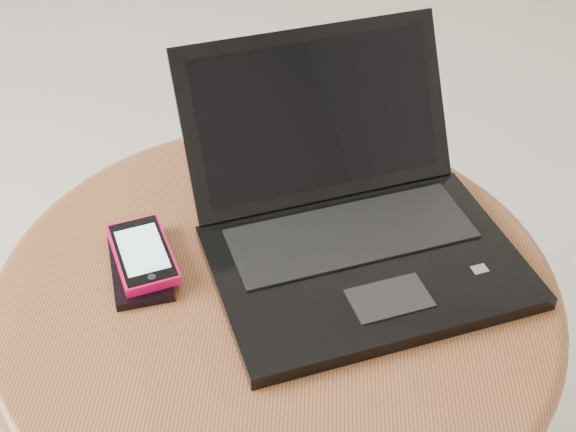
{
  "coord_description": "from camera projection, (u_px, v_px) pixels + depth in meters",
  "views": [
    {
      "loc": [
        -0.02,
        -0.54,
        1.14
      ],
      "look_at": [
        -0.05,
        0.13,
        0.58
      ],
      "focal_mm": 47.62,
      "sensor_mm": 36.0,
      "label": 1
    }
  ],
  "objects": [
    {
      "name": "phone_black",
      "position": [
        140.0,
        265.0,
        0.89
      ],
      "size": [
        0.1,
        0.14,
        0.01
      ],
      "color": "black",
      "rests_on": "table"
    },
    {
      "name": "table",
      "position": [
        277.0,
        342.0,
        0.95
      ],
      "size": [
        0.66,
        0.66,
        0.52
      ],
      "color": "brown",
      "rests_on": "ground"
    },
    {
      "name": "laptop",
      "position": [
        351.0,
        220.0,
        0.9
      ],
      "size": [
        0.45,
        0.45,
        0.2
      ],
      "color": "black",
      "rests_on": "table"
    },
    {
      "name": "phone_pink",
      "position": [
        143.0,
        254.0,
        0.88
      ],
      "size": [
        0.11,
        0.13,
        0.01
      ],
      "color": "#EA0952",
      "rests_on": "phone_black"
    }
  ]
}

